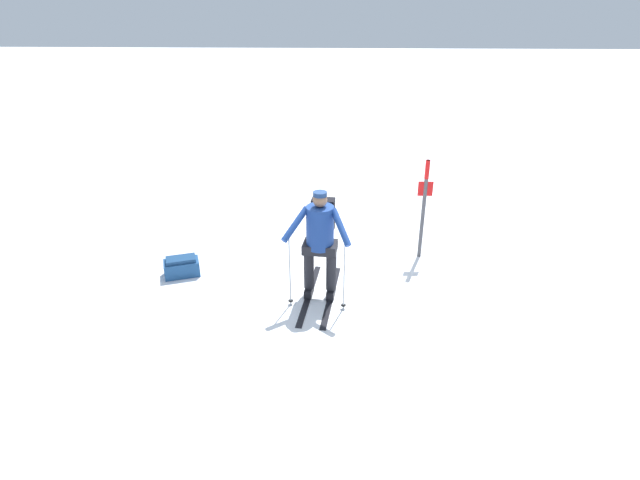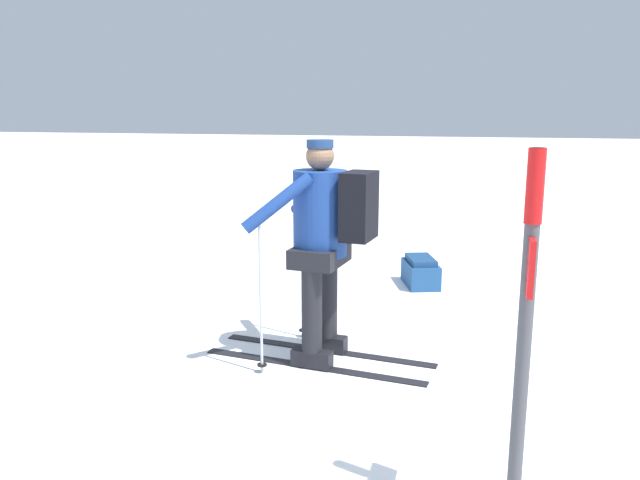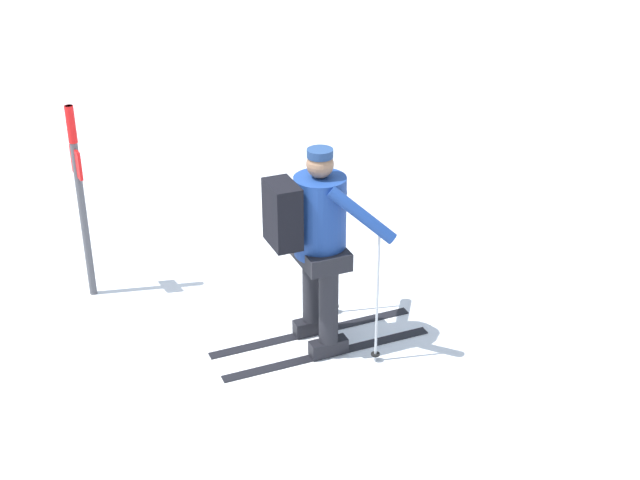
{
  "view_description": "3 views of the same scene",
  "coord_description": "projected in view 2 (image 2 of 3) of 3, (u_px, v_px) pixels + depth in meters",
  "views": [
    {
      "loc": [
        7.01,
        0.08,
        4.04
      ],
      "look_at": [
        0.64,
        -0.18,
        0.93
      ],
      "focal_mm": 28.0,
      "sensor_mm": 36.0,
      "label": 1
    },
    {
      "loc": [
        -0.5,
        4.13,
        1.87
      ],
      "look_at": [
        0.64,
        -0.18,
        0.93
      ],
      "focal_mm": 35.0,
      "sensor_mm": 36.0,
      "label": 2
    },
    {
      "loc": [
        -2.28,
        -5.36,
        3.97
      ],
      "look_at": [
        0.64,
        -0.18,
        0.93
      ],
      "focal_mm": 50.0,
      "sensor_mm": 36.0,
      "label": 3
    }
  ],
  "objects": [
    {
      "name": "dropped_backpack",
      "position": [
        421.0,
        272.0,
        6.72
      ],
      "size": [
        0.48,
        0.62,
        0.31
      ],
      "color": "navy",
      "rests_on": "ground_plane"
    },
    {
      "name": "trail_marker",
      "position": [
        526.0,
        312.0,
        2.64
      ],
      "size": [
        0.07,
        0.24,
        1.72
      ],
      "color": "#4C4C51",
      "rests_on": "ground_plane"
    },
    {
      "name": "ground_plane",
      "position": [
        401.0,
        378.0,
        4.42
      ],
      "size": [
        80.0,
        80.0,
        0.0
      ],
      "primitive_type": "plane",
      "color": "white"
    },
    {
      "name": "skier",
      "position": [
        324.0,
        234.0,
        4.54
      ],
      "size": [
        1.76,
        0.98,
        1.66
      ],
      "color": "black",
      "rests_on": "ground_plane"
    }
  ]
}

